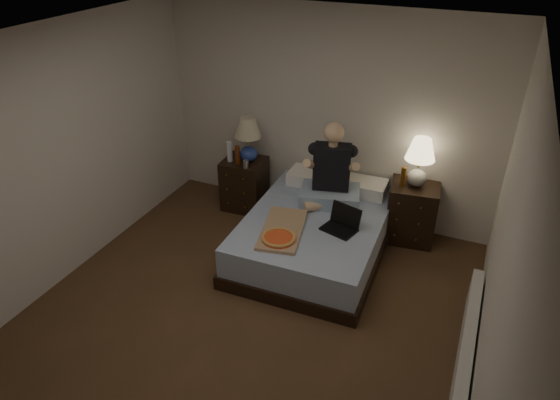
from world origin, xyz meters
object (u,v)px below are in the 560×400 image
at_px(lamp_left, 248,140).
at_px(radiator, 466,344).
at_px(nightstand_left, 245,184).
at_px(bed, 314,235).
at_px(soda_can, 246,164).
at_px(water_bottle, 230,152).
at_px(laptop, 339,221).
at_px(beer_bottle_right, 403,177).
at_px(lamp_right, 419,163).
at_px(beer_bottle_left, 237,155).
at_px(person, 332,165).
at_px(nightstand_right, 412,212).
at_px(pizza_box, 279,239).

distance_m(lamp_left, radiator, 3.29).
bearing_deg(nightstand_left, bed, -30.85).
relative_size(lamp_left, soda_can, 5.60).
xyz_separation_m(water_bottle, laptop, (1.62, -0.67, -0.19)).
height_order(water_bottle, radiator, water_bottle).
relative_size(lamp_left, laptop, 1.65).
bearing_deg(radiator, beer_bottle_right, 120.14).
relative_size(lamp_left, water_bottle, 2.24).
bearing_deg(water_bottle, beer_bottle_right, 3.79).
xyz_separation_m(lamp_left, laptop, (1.42, -0.76, -0.34)).
relative_size(lamp_left, lamp_right, 1.00).
height_order(bed, lamp_right, lamp_right).
relative_size(lamp_right, beer_bottle_left, 2.43).
relative_size(soda_can, person, 0.11).
height_order(nightstand_right, pizza_box, nightstand_right).
xyz_separation_m(water_bottle, beer_bottle_left, (0.12, -0.03, -0.01)).
xyz_separation_m(bed, beer_bottle_right, (0.77, 0.66, 0.57)).
relative_size(nightstand_left, lamp_left, 1.17).
height_order(bed, nightstand_right, nightstand_right).
xyz_separation_m(beer_bottle_right, radiator, (0.93, -1.61, -0.60)).
distance_m(bed, nightstand_left, 1.32).
relative_size(nightstand_left, beer_bottle_left, 2.85).
bearing_deg(pizza_box, soda_can, 119.10).
bearing_deg(lamp_left, beer_bottle_right, 1.25).
bearing_deg(laptop, person, 133.97).
height_order(soda_can, person, person).
relative_size(beer_bottle_right, pizza_box, 0.30).
relative_size(soda_can, radiator, 0.06).
xyz_separation_m(beer_bottle_left, beer_bottle_right, (1.96, 0.17, 0.04)).
relative_size(bed, radiator, 1.18).
bearing_deg(radiator, soda_can, 153.41).
distance_m(nightstand_right, person, 1.11).
distance_m(bed, radiator, 1.94).
xyz_separation_m(nightstand_left, laptop, (1.48, -0.74, 0.26)).
distance_m(bed, pizza_box, 0.66).
xyz_separation_m(bed, lamp_left, (-1.11, 0.62, 0.70)).
bearing_deg(soda_can, water_bottle, 160.63).
relative_size(nightstand_right, soda_can, 6.90).
height_order(beer_bottle_left, laptop, beer_bottle_left).
xyz_separation_m(lamp_right, radiator, (0.80, -1.68, -0.77)).
relative_size(laptop, pizza_box, 0.45).
xyz_separation_m(nightstand_left, lamp_right, (2.07, 0.14, 0.64)).
bearing_deg(nightstand_right, beer_bottle_right, -158.20).
height_order(bed, water_bottle, water_bottle).
bearing_deg(water_bottle, nightstand_left, 27.65).
xyz_separation_m(water_bottle, person, (1.35, -0.15, 0.16)).
distance_m(beer_bottle_left, pizza_box, 1.50).
distance_m(beer_bottle_right, pizza_box, 1.58).
xyz_separation_m(soda_can, laptop, (1.36, -0.57, -0.11)).
height_order(nightstand_right, laptop, laptop).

